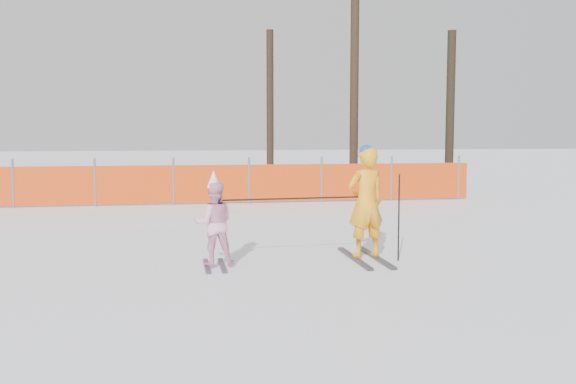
% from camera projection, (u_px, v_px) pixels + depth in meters
% --- Properties ---
extents(ground, '(120.00, 120.00, 0.00)m').
position_uv_depth(ground, '(294.00, 263.00, 9.39)').
color(ground, white).
rests_on(ground, ground).
extents(adult, '(0.68, 1.66, 1.73)m').
position_uv_depth(adult, '(366.00, 203.00, 9.60)').
color(adult, black).
rests_on(adult, ground).
extents(child, '(0.59, 0.95, 1.38)m').
position_uv_depth(child, '(214.00, 223.00, 9.07)').
color(child, black).
rests_on(child, ground).
extents(ski_poles, '(2.61, 0.22, 1.30)m').
position_uv_depth(ski_poles, '(334.00, 206.00, 9.39)').
color(ski_poles, black).
rests_on(ski_poles, ground).
extents(safety_fence, '(16.28, 0.06, 1.25)m').
position_uv_depth(safety_fence, '(178.00, 184.00, 16.91)').
color(safety_fence, '#595960').
rests_on(safety_fence, ground).
extents(tree_trunks, '(5.69, 2.70, 6.84)m').
position_uv_depth(tree_trunks, '(360.00, 100.00, 20.74)').
color(tree_trunks, black).
rests_on(tree_trunks, ground).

